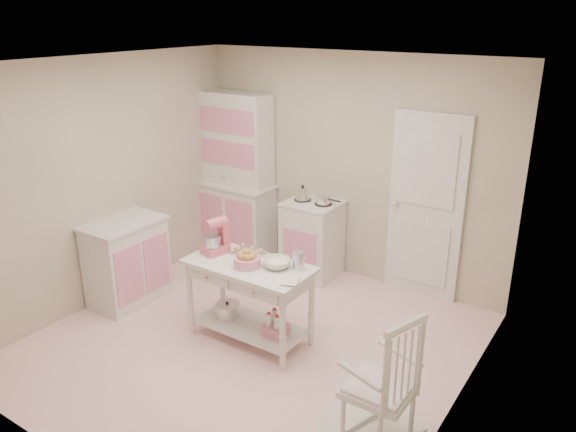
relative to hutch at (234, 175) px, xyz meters
The scene contains 13 objects.
room_shell 2.32m from the hutch, 47.80° to the right, with size 3.84×3.84×2.62m.
door 2.46m from the hutch, ahead, with size 0.82×0.05×2.04m, color white.
hutch is the anchor object (origin of this frame).
stove 1.33m from the hutch, ahead, with size 0.62×0.57×0.92m, color white.
base_cabinet 1.81m from the hutch, 94.18° to the right, with size 0.54×0.84×0.92m, color white.
rocking_chair 3.78m from the hutch, 35.43° to the right, with size 0.48×0.72×1.10m, color white.
work_table 2.25m from the hutch, 47.77° to the right, with size 1.20×0.60×0.80m, color white.
stand_mixer 1.89m from the hutch, 56.86° to the right, with size 0.20×0.28×0.34m, color #D0586C.
cookie_tray 1.94m from the hutch, 47.48° to the right, with size 0.34×0.24×0.02m, color silver.
bread_basket 2.22m from the hutch, 48.26° to the right, with size 0.25×0.25×0.09m, color pink.
mixing_bowl 2.30m from the hutch, 41.59° to the right, with size 0.26×0.26×0.08m, color silver.
metal_pitcher 2.38m from the hutch, 37.26° to the right, with size 0.10×0.10×0.17m, color silver.
recipe_book 2.57m from the hutch, 42.12° to the right, with size 0.15×0.20×0.02m, color silver.
Camera 1 is at (2.86, -3.65, 3.00)m, focal length 35.00 mm.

